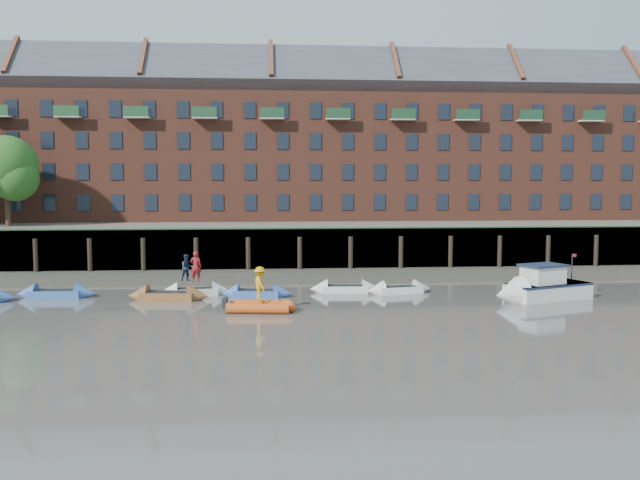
{
  "coord_description": "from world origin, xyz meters",
  "views": [
    {
      "loc": [
        -0.72,
        -30.64,
        6.89
      ],
      "look_at": [
        2.78,
        12.0,
        3.2
      ],
      "focal_mm": 38.0,
      "sensor_mm": 36.0,
      "label": 1
    }
  ],
  "objects": [
    {
      "name": "rowboat_4",
      "position": [
        -1.25,
        9.64,
        0.22
      ],
      "size": [
        4.36,
        1.69,
        1.23
      ],
      "rotation": [
        0.0,
        0.0,
        -0.11
      ],
      "color": "#395FA9",
      "rests_on": "ground"
    },
    {
      "name": "rowboat_3",
      "position": [
        -4.98,
        10.64,
        0.22
      ],
      "size": [
        4.39,
        1.79,
        1.24
      ],
      "rotation": [
        0.0,
        0.0,
        0.13
      ],
      "color": "silver",
      "rests_on": "ground"
    },
    {
      "name": "rowboat_5",
      "position": [
        4.25,
        10.89,
        0.22
      ],
      "size": [
        4.43,
        1.49,
        1.27
      ],
      "rotation": [
        0.0,
        0.0,
        -0.05
      ],
      "color": "silver",
      "rests_on": "ground"
    },
    {
      "name": "apartment_terrace",
      "position": [
        -0.0,
        36.99,
        12.82
      ],
      "size": [
        80.6,
        15.56,
        20.98
      ],
      "color": "brown",
      "rests_on": "bank_terrace"
    },
    {
      "name": "rowboat_2",
      "position": [
        -6.36,
        9.0,
        0.24
      ],
      "size": [
        4.89,
        1.94,
        1.38
      ],
      "rotation": [
        0.0,
        0.0,
        -0.12
      ],
      "color": "brown",
      "rests_on": "ground"
    },
    {
      "name": "person_rib_crew",
      "position": [
        -0.99,
        5.08,
        1.49
      ],
      "size": [
        0.99,
        1.32,
        1.82
      ],
      "primitive_type": "imported",
      "rotation": [
        0.0,
        0.0,
        1.87
      ],
      "color": "orange",
      "rests_on": "rib_tender"
    },
    {
      "name": "rib_tender",
      "position": [
        -0.89,
        5.02,
        0.27
      ],
      "size": [
        3.68,
        2.1,
        0.62
      ],
      "rotation": [
        0.0,
        0.0,
        -0.13
      ],
      "color": "#C94F19",
      "rests_on": "ground"
    },
    {
      "name": "mud_band",
      "position": [
        0.0,
        14.6,
        0.0
      ],
      "size": [
        110.0,
        1.6,
        0.1
      ],
      "primitive_type": "cube",
      "color": "#4C4336",
      "rests_on": "ground"
    },
    {
      "name": "rowboat_6",
      "position": [
        7.58,
        10.35,
        0.22
      ],
      "size": [
        4.38,
        1.97,
        1.23
      ],
      "rotation": [
        0.0,
        0.0,
        0.18
      ],
      "color": "silver",
      "rests_on": "ground"
    },
    {
      "name": "ground",
      "position": [
        0.0,
        0.0,
        0.0
      ],
      "size": [
        220.0,
        220.0,
        0.0
      ],
      "primitive_type": "plane",
      "color": "#5F5A53",
      "rests_on": "ground"
    },
    {
      "name": "rowboat_1",
      "position": [
        -13.14,
        10.37,
        0.24
      ],
      "size": [
        4.65,
        1.41,
        1.34
      ],
      "rotation": [
        0.0,
        0.0,
        -0.01
      ],
      "color": "#395FA9",
      "rests_on": "ground"
    },
    {
      "name": "motor_launch",
      "position": [
        14.92,
        7.21,
        0.67
      ],
      "size": [
        6.74,
        4.25,
        2.65
      ],
      "rotation": [
        0.0,
        0.0,
        3.51
      ],
      "color": "silver",
      "rests_on": "ground"
    },
    {
      "name": "person_rower_b",
      "position": [
        -5.46,
        10.86,
        1.66
      ],
      "size": [
        0.98,
        0.88,
        1.65
      ],
      "primitive_type": "imported",
      "rotation": [
        0.0,
        0.0,
        0.39
      ],
      "color": "#19233F",
      "rests_on": "rowboat_3"
    },
    {
      "name": "river_wall",
      "position": [
        -0.0,
        22.38,
        1.59
      ],
      "size": [
        110.0,
        1.23,
        3.3
      ],
      "color": "#2D2A26",
      "rests_on": "ground"
    },
    {
      "name": "foreshore",
      "position": [
        0.0,
        18.0,
        0.0
      ],
      "size": [
        110.0,
        8.0,
        0.5
      ],
      "primitive_type": "cube",
      "color": "#3D382F",
      "rests_on": "ground"
    },
    {
      "name": "person_rower_a",
      "position": [
        -4.91,
        10.6,
        1.76
      ],
      "size": [
        0.7,
        0.48,
        1.86
      ],
      "primitive_type": "imported",
      "rotation": [
        0.0,
        0.0,
        3.09
      ],
      "color": "maroon",
      "rests_on": "rowboat_3"
    },
    {
      "name": "bank_terrace",
      "position": [
        0.0,
        36.0,
        1.6
      ],
      "size": [
        110.0,
        28.0,
        3.2
      ],
      "primitive_type": "cube",
      "color": "#5E594D",
      "rests_on": "ground"
    }
  ]
}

